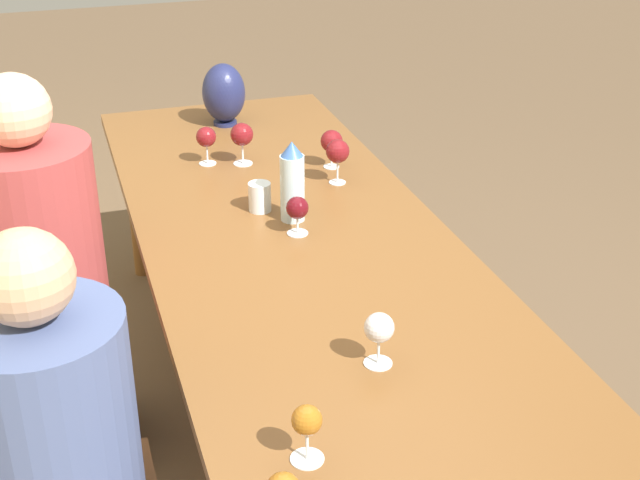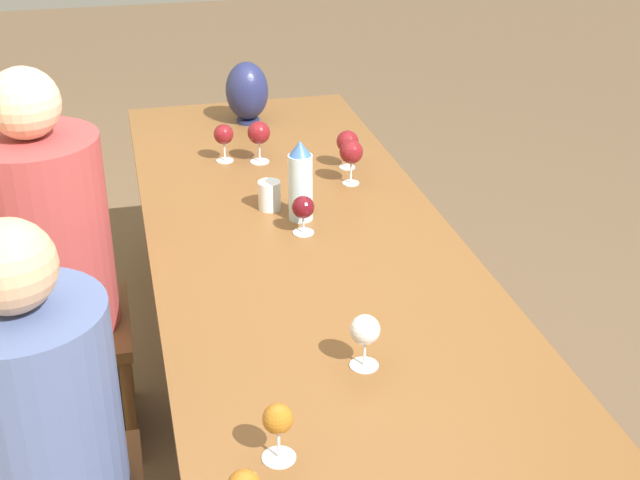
{
  "view_description": "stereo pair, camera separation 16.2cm",
  "coord_description": "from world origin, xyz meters",
  "px_view_note": "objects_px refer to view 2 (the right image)",
  "views": [
    {
      "loc": [
        -2.3,
        0.67,
        1.95
      ],
      "look_at": [
        -0.18,
        0.0,
        0.83
      ],
      "focal_mm": 50.0,
      "sensor_mm": 36.0,
      "label": 1
    },
    {
      "loc": [
        -2.34,
        0.52,
        1.95
      ],
      "look_at": [
        -0.18,
        0.0,
        0.83
      ],
      "focal_mm": 50.0,
      "sensor_mm": 36.0,
      "label": 2
    }
  ],
  "objects_px": {
    "wine_glass_7": "(303,208)",
    "wine_glass_4": "(259,133)",
    "wine_glass_6": "(278,421)",
    "chair_far": "(32,313)",
    "water_bottle": "(300,182)",
    "wine_glass_1": "(224,135)",
    "wine_glass_5": "(351,153)",
    "vase": "(247,91)",
    "wine_glass_3": "(365,331)",
    "wine_glass_2": "(348,142)",
    "person_far": "(54,260)",
    "person_near": "(47,441)",
    "water_tumbler": "(269,195)"
  },
  "relations": [
    {
      "from": "chair_far",
      "to": "water_bottle",
      "type": "bearing_deg",
      "value": -90.09
    },
    {
      "from": "wine_glass_2",
      "to": "wine_glass_7",
      "type": "distance_m",
      "value": 0.55
    },
    {
      "from": "water_tumbler",
      "to": "wine_glass_2",
      "type": "height_order",
      "value": "wine_glass_2"
    },
    {
      "from": "wine_glass_3",
      "to": "person_far",
      "type": "distance_m",
      "value": 1.13
    },
    {
      "from": "wine_glass_1",
      "to": "wine_glass_3",
      "type": "distance_m",
      "value": 1.39
    },
    {
      "from": "wine_glass_1",
      "to": "chair_far",
      "type": "xyz_separation_m",
      "value": [
        -0.55,
        0.69,
        -0.33
      ]
    },
    {
      "from": "wine_glass_5",
      "to": "vase",
      "type": "bearing_deg",
      "value": 18.81
    },
    {
      "from": "vase",
      "to": "chair_far",
      "type": "height_order",
      "value": "vase"
    },
    {
      "from": "wine_glass_6",
      "to": "person_near",
      "type": "distance_m",
      "value": 0.6
    },
    {
      "from": "wine_glass_2",
      "to": "wine_glass_4",
      "type": "relative_size",
      "value": 0.9
    },
    {
      "from": "wine_glass_6",
      "to": "person_far",
      "type": "xyz_separation_m",
      "value": [
        1.11,
        0.48,
        -0.15
      ]
    },
    {
      "from": "wine_glass_7",
      "to": "water_tumbler",
      "type": "bearing_deg",
      "value": 18.72
    },
    {
      "from": "water_tumbler",
      "to": "wine_glass_5",
      "type": "xyz_separation_m",
      "value": [
        0.14,
        -0.31,
        0.07
      ]
    },
    {
      "from": "wine_glass_1",
      "to": "chair_far",
      "type": "height_order",
      "value": "chair_far"
    },
    {
      "from": "vase",
      "to": "wine_glass_3",
      "type": "relative_size",
      "value": 1.83
    },
    {
      "from": "water_bottle",
      "to": "wine_glass_6",
      "type": "distance_m",
      "value": 1.14
    },
    {
      "from": "vase",
      "to": "wine_glass_3",
      "type": "height_order",
      "value": "vase"
    },
    {
      "from": "wine_glass_4",
      "to": "wine_glass_3",
      "type": "bearing_deg",
      "value": -179.34
    },
    {
      "from": "vase",
      "to": "wine_glass_5",
      "type": "relative_size",
      "value": 1.59
    },
    {
      "from": "vase",
      "to": "wine_glass_4",
      "type": "distance_m",
      "value": 0.44
    },
    {
      "from": "water_bottle",
      "to": "vase",
      "type": "distance_m",
      "value": 0.95
    },
    {
      "from": "wine_glass_5",
      "to": "chair_far",
      "type": "xyz_separation_m",
      "value": [
        -0.24,
        1.09,
        -0.35
      ]
    },
    {
      "from": "wine_glass_4",
      "to": "wine_glass_2",
      "type": "bearing_deg",
      "value": -113.23
    },
    {
      "from": "wine_glass_7",
      "to": "person_far",
      "type": "bearing_deg",
      "value": 82.11
    },
    {
      "from": "water_bottle",
      "to": "wine_glass_1",
      "type": "distance_m",
      "value": 0.57
    },
    {
      "from": "water_bottle",
      "to": "wine_glass_4",
      "type": "distance_m",
      "value": 0.51
    },
    {
      "from": "wine_glass_5",
      "to": "wine_glass_7",
      "type": "height_order",
      "value": "wine_glass_5"
    },
    {
      "from": "wine_glass_3",
      "to": "wine_glass_4",
      "type": "xyz_separation_m",
      "value": [
        1.34,
        0.02,
        0.01
      ]
    },
    {
      "from": "wine_glass_2",
      "to": "wine_glass_5",
      "type": "xyz_separation_m",
      "value": [
        -0.14,
        0.03,
        0.02
      ]
    },
    {
      "from": "wine_glass_3",
      "to": "wine_glass_5",
      "type": "height_order",
      "value": "wine_glass_5"
    },
    {
      "from": "wine_glass_5",
      "to": "person_far",
      "type": "relative_size",
      "value": 0.12
    },
    {
      "from": "wine_glass_1",
      "to": "wine_glass_5",
      "type": "xyz_separation_m",
      "value": [
        -0.31,
        -0.4,
        0.01
      ]
    },
    {
      "from": "wine_glass_3",
      "to": "wine_glass_5",
      "type": "bearing_deg",
      "value": -13.55
    },
    {
      "from": "wine_glass_7",
      "to": "wine_glass_4",
      "type": "bearing_deg",
      "value": 2.71
    },
    {
      "from": "wine_glass_1",
      "to": "wine_glass_4",
      "type": "relative_size",
      "value": 0.91
    },
    {
      "from": "wine_glass_1",
      "to": "wine_glass_6",
      "type": "bearing_deg",
      "value": 175.82
    },
    {
      "from": "chair_far",
      "to": "person_far",
      "type": "height_order",
      "value": "person_far"
    },
    {
      "from": "wine_glass_6",
      "to": "chair_far",
      "type": "xyz_separation_m",
      "value": [
        1.11,
        0.57,
        -0.33
      ]
    },
    {
      "from": "wine_glass_1",
      "to": "wine_glass_2",
      "type": "distance_m",
      "value": 0.45
    },
    {
      "from": "wine_glass_2",
      "to": "wine_glass_5",
      "type": "height_order",
      "value": "wine_glass_5"
    },
    {
      "from": "wine_glass_1",
      "to": "chair_far",
      "type": "bearing_deg",
      "value": 128.27
    },
    {
      "from": "wine_glass_5",
      "to": "person_far",
      "type": "height_order",
      "value": "person_far"
    },
    {
      "from": "wine_glass_5",
      "to": "wine_glass_7",
      "type": "bearing_deg",
      "value": 144.37
    },
    {
      "from": "wine_glass_6",
      "to": "wine_glass_4",
      "type": "bearing_deg",
      "value": -8.61
    },
    {
      "from": "wine_glass_1",
      "to": "wine_glass_2",
      "type": "height_order",
      "value": "same"
    },
    {
      "from": "wine_glass_5",
      "to": "person_far",
      "type": "xyz_separation_m",
      "value": [
        -0.24,
        1.0,
        -0.17
      ]
    },
    {
      "from": "vase",
      "to": "wine_glass_1",
      "type": "bearing_deg",
      "value": 159.27
    },
    {
      "from": "wine_glass_2",
      "to": "wine_glass_1",
      "type": "bearing_deg",
      "value": 68.36
    },
    {
      "from": "wine_glass_2",
      "to": "wine_glass_5",
      "type": "distance_m",
      "value": 0.15
    },
    {
      "from": "water_tumbler",
      "to": "wine_glass_2",
      "type": "xyz_separation_m",
      "value": [
        0.28,
        -0.34,
        0.05
      ]
    }
  ]
}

